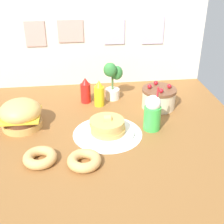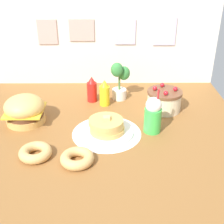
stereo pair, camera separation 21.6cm
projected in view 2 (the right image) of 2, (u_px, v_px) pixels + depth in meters
ground_plane at (104, 133)px, 2.20m from camera, size 2.14×1.91×0.02m
back_wall at (105, 43)px, 2.84m from camera, size 2.14×0.04×0.81m
doily_mat at (107, 133)px, 2.18m from camera, size 0.51×0.51×0.00m
burger at (25, 110)px, 2.28m from camera, size 0.30×0.30×0.22m
pancake_stack at (107, 127)px, 2.15m from camera, size 0.39×0.39×0.14m
layer_cake at (164, 100)px, 2.47m from camera, size 0.29×0.29×0.21m
ketchup_bottle at (92, 90)px, 2.61m from camera, size 0.09×0.09×0.23m
mustard_bottle at (105, 94)px, 2.54m from camera, size 0.09×0.09×0.23m
cream_soda_cup at (153, 115)px, 2.14m from camera, size 0.13×0.13×0.34m
donut_pink_glaze at (35, 152)px, 1.92m from camera, size 0.21×0.21×0.06m
donut_chocolate at (77, 158)px, 1.86m from camera, size 0.21×0.21×0.06m
potted_plant at (119, 79)px, 2.61m from camera, size 0.17×0.14×0.35m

